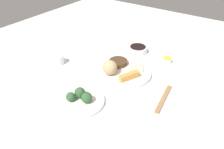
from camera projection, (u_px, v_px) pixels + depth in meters
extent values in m
cube|color=white|center=(124.00, 75.00, 1.20)|extent=(2.20, 2.20, 0.02)
cylinder|color=white|center=(123.00, 72.00, 1.18)|extent=(0.29, 0.29, 0.02)
sphere|color=tan|center=(110.00, 68.00, 1.14)|extent=(0.08, 0.08, 0.08)
cube|color=#DC9749|center=(129.00, 76.00, 1.11)|extent=(0.11, 0.07, 0.03)
cube|color=beige|center=(137.00, 68.00, 1.20)|extent=(0.10, 0.10, 0.01)
cylinder|color=#4A331E|center=(118.00, 62.00, 1.23)|extent=(0.10, 0.10, 0.02)
cylinder|color=white|center=(79.00, 101.00, 0.99)|extent=(0.22, 0.22, 0.01)
sphere|color=#315C33|center=(87.00, 98.00, 0.96)|extent=(0.05, 0.05, 0.05)
sphere|color=#335836|center=(80.00, 92.00, 0.99)|extent=(0.05, 0.05, 0.05)
sphere|color=#2F5B38|center=(71.00, 97.00, 0.97)|extent=(0.04, 0.04, 0.04)
cylinder|color=white|center=(138.00, 49.00, 1.38)|extent=(0.11, 0.11, 0.04)
cylinder|color=black|center=(138.00, 47.00, 1.37)|extent=(0.09, 0.09, 0.00)
cylinder|color=white|center=(167.00, 60.00, 1.28)|extent=(0.05, 0.05, 0.02)
cylinder|color=yellow|center=(167.00, 58.00, 1.27)|extent=(0.04, 0.04, 0.00)
cylinder|color=white|center=(59.00, 60.00, 1.26)|extent=(0.06, 0.06, 0.05)
cube|color=#A5744A|center=(164.00, 99.00, 1.01)|extent=(0.21, 0.05, 0.01)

